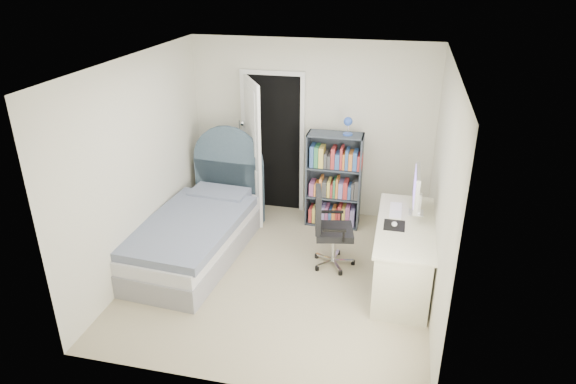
% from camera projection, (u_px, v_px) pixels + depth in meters
% --- Properties ---
extents(room_shell, '(3.50, 3.70, 2.60)m').
position_uv_depth(room_shell, '(281.00, 178.00, 5.62)').
color(room_shell, gray).
rests_on(room_shell, ground).
extents(door, '(0.92, 0.73, 2.06)m').
position_uv_depth(door, '(260.00, 146.00, 7.22)').
color(door, black).
rests_on(door, ground).
extents(bed, '(1.21, 2.32, 1.38)m').
position_uv_depth(bed, '(198.00, 230.00, 6.49)').
color(bed, gray).
rests_on(bed, ground).
extents(nightstand, '(0.39, 0.39, 0.57)m').
position_uv_depth(nightstand, '(222.00, 184.00, 7.68)').
color(nightstand, tan).
rests_on(nightstand, ground).
extents(floor_lamp, '(0.20, 0.20, 1.39)m').
position_uv_depth(floor_lamp, '(242.00, 174.00, 7.51)').
color(floor_lamp, silver).
rests_on(floor_lamp, ground).
extents(bookcase, '(0.75, 0.32, 1.58)m').
position_uv_depth(bookcase, '(335.00, 183.00, 7.07)').
color(bookcase, '#353E49').
rests_on(bookcase, ground).
extents(desk, '(0.63, 1.57, 1.29)m').
position_uv_depth(desk, '(403.00, 251.00, 5.81)').
color(desk, beige).
rests_on(desk, ground).
extents(office_chair, '(0.54, 0.56, 1.00)m').
position_uv_depth(office_chair, '(328.00, 225.00, 6.12)').
color(office_chair, silver).
rests_on(office_chair, ground).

